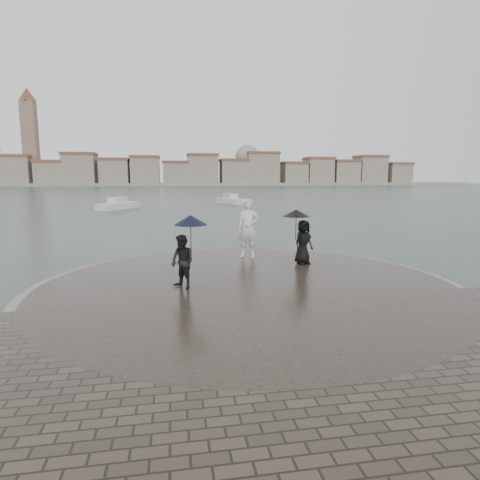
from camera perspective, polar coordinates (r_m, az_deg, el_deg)
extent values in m
plane|color=#2B3835|center=(8.64, 5.56, -14.50)|extent=(400.00, 400.00, 0.00)
cylinder|color=gray|center=(11.81, 1.08, -7.16)|extent=(12.50, 12.50, 0.32)
cylinder|color=#2D261E|center=(11.80, 1.08, -7.07)|extent=(11.90, 11.90, 0.36)
imported|color=silver|center=(15.46, 1.16, 1.71)|extent=(0.95, 0.77, 2.26)
imported|color=black|center=(11.25, -8.19, -3.07)|extent=(0.90, 0.92, 1.50)
cylinder|color=black|center=(11.25, -7.00, 0.06)|extent=(0.02, 0.02, 0.90)
cone|color=black|center=(11.18, -7.05, 2.85)|extent=(0.96, 0.96, 0.28)
imported|color=black|center=(14.44, 8.98, -0.29)|extent=(0.91, 0.79, 1.57)
cylinder|color=black|center=(14.39, 7.96, 1.76)|extent=(0.02, 0.02, 0.90)
cone|color=black|center=(14.33, 8.00, 3.83)|extent=(1.00, 1.00, 0.26)
cube|color=gray|center=(170.68, -9.10, 7.84)|extent=(260.00, 20.00, 1.20)
cube|color=gray|center=(177.36, -29.12, 8.46)|extent=(11.00, 10.00, 11.00)
cube|color=brown|center=(177.53, -29.27, 10.39)|extent=(11.60, 10.60, 1.00)
cube|color=gray|center=(173.81, -25.33, 8.41)|extent=(10.00, 10.00, 9.00)
cube|color=brown|center=(173.91, -25.44, 10.05)|extent=(10.60, 10.60, 1.00)
cube|color=gray|center=(171.25, -21.77, 9.13)|extent=(12.00, 10.00, 12.00)
cube|color=brown|center=(171.47, -21.90, 11.30)|extent=(12.60, 10.60, 1.00)
cube|color=gray|center=(169.07, -17.39, 9.03)|extent=(11.00, 10.00, 10.00)
cube|color=brown|center=(169.21, -17.47, 10.89)|extent=(11.60, 10.60, 1.00)
cube|color=gray|center=(167.95, -13.28, 9.37)|extent=(11.00, 10.00, 11.00)
cube|color=brown|center=(168.13, -13.36, 11.41)|extent=(11.60, 10.60, 1.00)
cube|color=gray|center=(167.66, -9.12, 9.15)|extent=(10.00, 10.00, 9.00)
cube|color=brown|center=(167.77, -9.16, 10.86)|extent=(10.60, 10.60, 1.00)
cube|color=gray|center=(168.18, -5.33, 9.73)|extent=(12.00, 10.00, 12.00)
cube|color=brown|center=(168.40, -5.36, 11.95)|extent=(12.60, 10.60, 1.00)
cube|color=gray|center=(169.68, -0.89, 9.42)|extent=(11.00, 10.00, 10.00)
cube|color=brown|center=(169.82, -0.89, 11.28)|extent=(11.60, 10.60, 1.00)
cube|color=gray|center=(171.95, 3.13, 9.91)|extent=(13.00, 10.00, 13.00)
cube|color=brown|center=(172.22, 3.15, 12.23)|extent=(13.60, 10.60, 1.00)
cube|color=gray|center=(175.57, 7.64, 9.17)|extent=(10.00, 10.00, 9.00)
cube|color=brown|center=(175.67, 7.67, 10.80)|extent=(10.60, 10.60, 1.00)
cube|color=gray|center=(179.15, 11.05, 9.40)|extent=(11.00, 10.00, 11.00)
cube|color=brown|center=(179.32, 11.11, 11.31)|extent=(11.60, 10.60, 1.00)
cube|color=gray|center=(183.72, 14.59, 9.10)|extent=(11.00, 10.00, 10.00)
cube|color=brown|center=(183.85, 14.66, 10.82)|extent=(11.60, 10.60, 1.00)
cube|color=gray|center=(188.95, 17.97, 9.25)|extent=(12.00, 10.00, 12.00)
cube|color=brown|center=(189.15, 18.06, 11.22)|extent=(12.60, 10.60, 1.00)
cube|color=gray|center=(195.28, 21.37, 8.61)|extent=(10.00, 10.00, 9.00)
cube|color=brown|center=(195.37, 21.45, 10.07)|extent=(10.60, 10.60, 1.00)
cube|color=#846654|center=(178.14, -27.62, 11.95)|extent=(5.00, 5.00, 32.00)
cone|color=brown|center=(180.39, -28.06, 17.81)|extent=(6.80, 6.80, 5.00)
sphere|color=gray|center=(172.87, 1.01, 11.74)|extent=(10.00, 10.00, 10.00)
cube|color=silver|center=(45.75, -16.92, 4.53)|extent=(4.27, 5.51, 0.90)
cube|color=silver|center=(45.72, -16.95, 5.28)|extent=(2.08, 2.33, 0.90)
cube|color=silver|center=(52.97, -1.37, 5.45)|extent=(3.55, 5.70, 0.90)
cube|color=silver|center=(52.94, -1.37, 6.10)|extent=(1.87, 2.30, 0.90)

